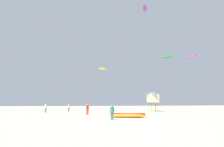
# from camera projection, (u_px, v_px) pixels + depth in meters

# --- Properties ---
(ground_plane) EXTENTS (120.00, 120.00, 0.00)m
(ground_plane) POSITION_uv_depth(u_px,v_px,m) (138.00, 125.00, 15.63)
(ground_plane) COLOR beige
(person_foreground) EXTENTS (0.56, 0.39, 1.75)m
(person_foreground) POSITION_uv_depth(u_px,v_px,m) (112.00, 111.00, 19.74)
(person_foreground) COLOR teal
(person_foreground) RESTS_ON ground
(person_midground) EXTENTS (0.39, 0.42, 1.61)m
(person_midground) POSITION_uv_depth(u_px,v_px,m) (69.00, 107.00, 35.51)
(person_midground) COLOR navy
(person_midground) RESTS_ON ground
(person_left) EXTENTS (0.57, 0.39, 1.74)m
(person_left) POSITION_uv_depth(u_px,v_px,m) (46.00, 107.00, 31.87)
(person_left) COLOR teal
(person_left) RESTS_ON ground
(person_right) EXTENTS (0.56, 0.40, 1.76)m
(person_right) POSITION_uv_depth(u_px,v_px,m) (88.00, 108.00, 26.93)
(person_right) COLOR #B21E23
(person_right) RESTS_ON ground
(kite_grounded_near) EXTENTS (5.25, 2.52, 0.64)m
(kite_grounded_near) POSITION_uv_depth(u_px,v_px,m) (128.00, 115.00, 22.34)
(kite_grounded_near) COLOR orange
(kite_grounded_near) RESTS_ON ground
(lifeguard_tower) EXTENTS (2.30, 2.30, 4.15)m
(lifeguard_tower) POSITION_uv_depth(u_px,v_px,m) (153.00, 97.00, 35.99)
(lifeguard_tower) COLOR #8C704C
(lifeguard_tower) RESTS_ON ground
(kite_aloft_0) EXTENTS (3.92, 2.66, 0.80)m
(kite_aloft_0) POSITION_uv_depth(u_px,v_px,m) (167.00, 57.00, 55.46)
(kite_aloft_0) COLOR green
(kite_aloft_1) EXTENTS (2.70, 4.04, 0.78)m
(kite_aloft_1) POSITION_uv_depth(u_px,v_px,m) (145.00, 8.00, 46.67)
(kite_aloft_1) COLOR purple
(kite_aloft_3) EXTENTS (1.60, 2.61, 0.37)m
(kite_aloft_3) POSITION_uv_depth(u_px,v_px,m) (144.00, 57.00, 46.74)
(kite_aloft_3) COLOR green
(kite_aloft_4) EXTENTS (2.72, 2.55, 0.71)m
(kite_aloft_4) POSITION_uv_depth(u_px,v_px,m) (103.00, 69.00, 46.77)
(kite_aloft_4) COLOR yellow
(kite_aloft_5) EXTENTS (1.23, 3.72, 0.69)m
(kite_aloft_5) POSITION_uv_depth(u_px,v_px,m) (144.00, 69.00, 56.95)
(kite_aloft_5) COLOR #19B29E
(kite_aloft_6) EXTENTS (3.13, 3.88, 0.76)m
(kite_aloft_6) POSITION_uv_depth(u_px,v_px,m) (192.00, 57.00, 42.63)
(kite_aloft_6) COLOR purple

